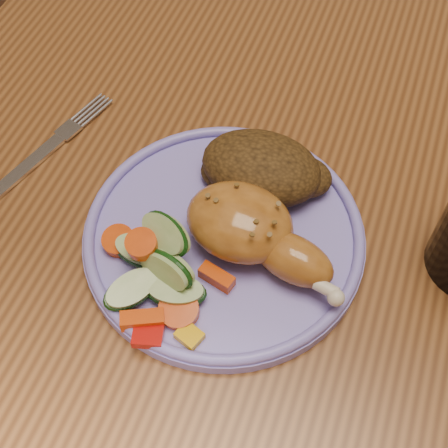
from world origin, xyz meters
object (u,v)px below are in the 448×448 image
object	(u,v)px
dining_table	(330,239)
plate	(224,237)
fork	(37,158)
chair_far	(402,17)

from	to	relation	value
dining_table	plate	size ratio (longest dim) A/B	5.62
plate	fork	xyz separation A→B (m)	(-0.20, 0.03, -0.00)
fork	plate	bearing A→B (deg)	-7.39
chair_far	fork	distance (m)	0.79
dining_table	fork	xyz separation A→B (m)	(-0.29, -0.06, 0.09)
dining_table	plate	distance (m)	0.15
dining_table	chair_far	size ratio (longest dim) A/B	1.54
dining_table	plate	bearing A→B (deg)	-133.94
dining_table	fork	distance (m)	0.31
dining_table	fork	size ratio (longest dim) A/B	8.55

